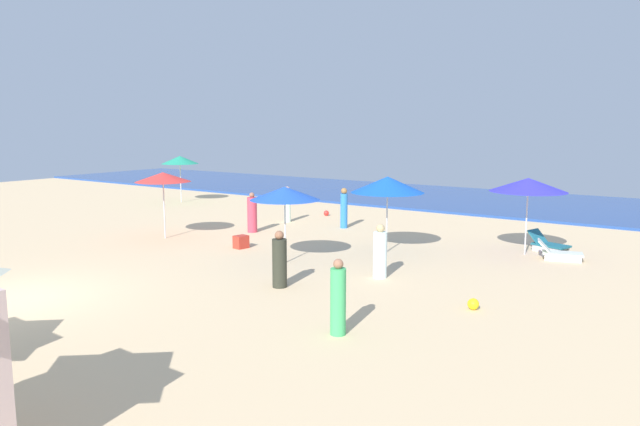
{
  "coord_description": "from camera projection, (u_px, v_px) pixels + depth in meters",
  "views": [
    {
      "loc": [
        14.14,
        -7.15,
        4.25
      ],
      "look_at": [
        2.04,
        10.18,
        1.06
      ],
      "focal_mm": 33.3,
      "sensor_mm": 36.0,
      "label": 1
    }
  ],
  "objects": [
    {
      "name": "beach_ball_0",
      "position": [
        326.0,
        213.0,
        27.66
      ],
      "size": [
        0.25,
        0.25,
        0.25
      ],
      "primitive_type": "sphere",
      "color": "red",
      "rests_on": "ground_plane"
    },
    {
      "name": "lounge_chair_4_0",
      "position": [
        559.0,
        253.0,
        18.68
      ],
      "size": [
        1.47,
        0.94,
        0.62
      ],
      "rotation": [
        0.0,
        0.0,
        1.85
      ],
      "color": "silver",
      "rests_on": "ground_plane"
    },
    {
      "name": "beachgoer_1",
      "position": [
        280.0,
        261.0,
        15.49
      ],
      "size": [
        0.54,
        0.54,
        1.51
      ],
      "rotation": [
        0.0,
        0.0,
        0.82
      ],
      "color": "#303226",
      "rests_on": "ground_plane"
    },
    {
      "name": "ground_plane",
      "position": [
        12.0,
        300.0,
        14.44
      ],
      "size": [
        60.0,
        60.0,
        0.0
      ],
      "primitive_type": "plane",
      "color": "beige"
    },
    {
      "name": "ocean",
      "position": [
        433.0,
        197.0,
        34.37
      ],
      "size": [
        60.0,
        10.8,
        0.12
      ],
      "primitive_type": "cube",
      "color": "#244896",
      "rests_on": "ground_plane"
    },
    {
      "name": "umbrella_1",
      "position": [
        180.0,
        160.0,
        32.07
      ],
      "size": [
        1.99,
        1.99,
        2.53
      ],
      "color": "silver",
      "rests_on": "ground_plane"
    },
    {
      "name": "umbrella_3",
      "position": [
        285.0,
        193.0,
        18.02
      ],
      "size": [
        2.15,
        2.15,
        2.36
      ],
      "color": "silver",
      "rests_on": "ground_plane"
    },
    {
      "name": "cooler_box_2",
      "position": [
        241.0,
        242.0,
        20.43
      ],
      "size": [
        0.44,
        0.51,
        0.44
      ],
      "primitive_type": "cube",
      "rotation": [
        0.0,
        0.0,
        4.55
      ],
      "color": "red",
      "rests_on": "ground_plane"
    },
    {
      "name": "beachgoer_0",
      "position": [
        344.0,
        209.0,
        24.32
      ],
      "size": [
        0.39,
        0.39,
        1.66
      ],
      "rotation": [
        0.0,
        0.0,
        5.83
      ],
      "color": "#2D7BD5",
      "rests_on": "ground_plane"
    },
    {
      "name": "umbrella_2",
      "position": [
        163.0,
        177.0,
        21.92
      ],
      "size": [
        2.04,
        2.04,
        2.48
      ],
      "color": "silver",
      "rests_on": "ground_plane"
    },
    {
      "name": "umbrella_4",
      "position": [
        528.0,
        185.0,
        19.12
      ],
      "size": [
        2.45,
        2.45,
        2.52
      ],
      "color": "silver",
      "rests_on": "ground_plane"
    },
    {
      "name": "lounge_chair_4_1",
      "position": [
        548.0,
        244.0,
        19.91
      ],
      "size": [
        1.43,
        0.99,
        0.68
      ],
      "rotation": [
        0.0,
        0.0,
        1.27
      ],
      "color": "silver",
      "rests_on": "ground_plane"
    },
    {
      "name": "beachgoer_5",
      "position": [
        252.0,
        214.0,
        23.38
      ],
      "size": [
        0.45,
        0.45,
        1.58
      ],
      "rotation": [
        0.0,
        0.0,
        4.91
      ],
      "color": "#D33F54",
      "rests_on": "ground_plane"
    },
    {
      "name": "beachgoer_3",
      "position": [
        287.0,
        205.0,
        25.84
      ],
      "size": [
        0.34,
        0.34,
        1.56
      ],
      "rotation": [
        0.0,
        0.0,
        6.1
      ],
      "color": "white",
      "rests_on": "ground_plane"
    },
    {
      "name": "beachgoer_2",
      "position": [
        338.0,
        299.0,
        11.97
      ],
      "size": [
        0.4,
        0.4,
        1.58
      ],
      "rotation": [
        0.0,
        0.0,
        1.29
      ],
      "color": "#42B765",
      "rests_on": "ground_plane"
    },
    {
      "name": "umbrella_0",
      "position": [
        387.0,
        185.0,
        19.53
      ],
      "size": [
        2.43,
        2.43,
        2.54
      ],
      "color": "silver",
      "rests_on": "ground_plane"
    },
    {
      "name": "beach_ball_1",
      "position": [
        473.0,
        304.0,
        13.67
      ],
      "size": [
        0.27,
        0.27,
        0.27
      ],
      "primitive_type": "sphere",
      "color": "yellow",
      "rests_on": "ground_plane"
    },
    {
      "name": "beachgoer_4",
      "position": [
        380.0,
        253.0,
        16.43
      ],
      "size": [
        0.54,
        0.54,
        1.52
      ],
      "rotation": [
        0.0,
        0.0,
        0.85
      ],
      "color": "white",
      "rests_on": "ground_plane"
    }
  ]
}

